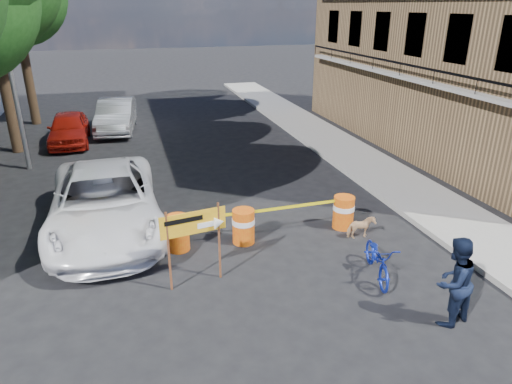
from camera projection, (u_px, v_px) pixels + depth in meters
ground at (255, 282)px, 10.05m from camera, size 120.00×120.00×0.00m
sidewalk_east at (371, 167)px, 16.94m from camera, size 2.40×40.00×0.15m
streetlamp at (7, 46)px, 15.30m from camera, size 1.25×0.18×8.00m
barrel_far_left at (86, 241)px, 10.81m from camera, size 0.58×0.58×0.90m
barrel_mid_left at (178, 232)px, 11.21m from camera, size 0.58×0.58×0.90m
barrel_mid_right at (243, 226)px, 11.55m from camera, size 0.58×0.58×0.90m
barrel_far_right at (343, 212)px, 12.33m from camera, size 0.58×0.58×0.90m
detour_sign at (202, 227)px, 9.55m from camera, size 1.41×0.34×1.83m
pedestrian at (454, 282)px, 8.45m from camera, size 1.02×0.89×1.80m
bicycle at (380, 242)px, 9.92m from camera, size 0.82×1.04×1.74m
dog at (361, 228)px, 11.82m from camera, size 0.72×0.34×0.60m
suv_white at (105, 202)px, 12.04m from camera, size 2.88×6.04×1.67m
sedan_red at (69, 128)px, 19.81m from camera, size 1.66×4.01×1.36m
sedan_silver at (116, 115)px, 21.79m from camera, size 2.06×4.69×1.50m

